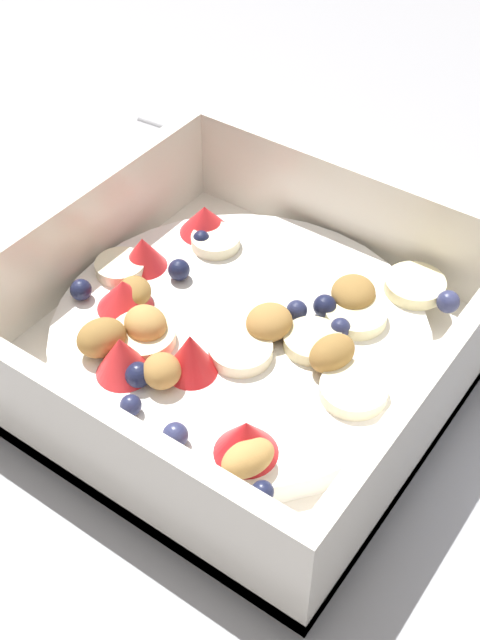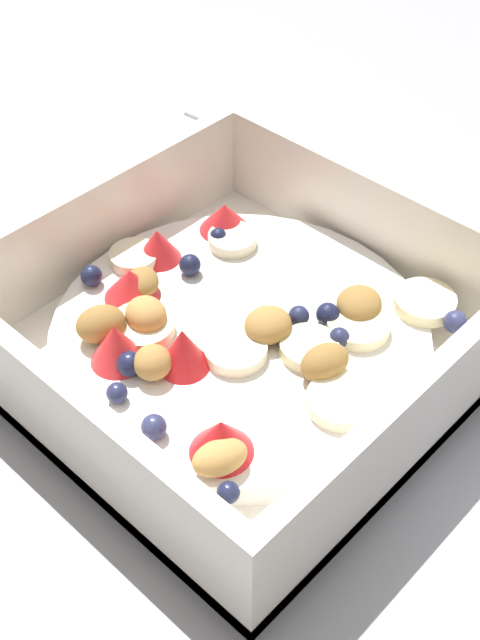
{
  "view_description": "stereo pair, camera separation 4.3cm",
  "coord_description": "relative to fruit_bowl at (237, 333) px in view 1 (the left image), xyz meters",
  "views": [
    {
      "loc": [
        0.24,
        0.19,
        0.33
      ],
      "look_at": [
        -0.02,
        0.01,
        0.03
      ],
      "focal_mm": 46.95,
      "sensor_mm": 36.0,
      "label": 1
    },
    {
      "loc": [
        0.21,
        0.22,
        0.33
      ],
      "look_at": [
        -0.02,
        0.01,
        0.03
      ],
      "focal_mm": 46.95,
      "sensor_mm": 36.0,
      "label": 2
    }
  ],
  "objects": [
    {
      "name": "fruit_bowl",
      "position": [
        0.0,
        0.0,
        0.0
      ],
      "size": [
        0.22,
        0.22,
        0.07
      ],
      "color": "white",
      "rests_on": "ground"
    },
    {
      "name": "spoon",
      "position": [
        -0.17,
        -0.09,
        -0.02
      ],
      "size": [
        0.04,
        0.17,
        0.01
      ],
      "color": "silver",
      "rests_on": "ground"
    },
    {
      "name": "ground_plane",
      "position": [
        0.01,
        -0.01,
        -0.02
      ],
      "size": [
        2.4,
        2.4,
        0.0
      ],
      "primitive_type": "plane",
      "color": "#9E9EA3"
    }
  ]
}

